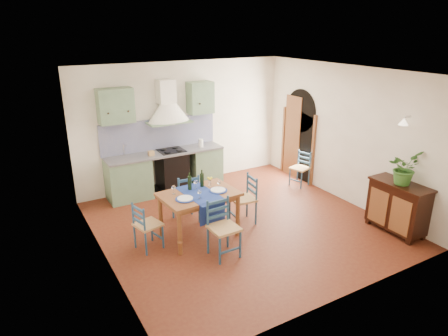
{
  "coord_description": "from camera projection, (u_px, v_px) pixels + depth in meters",
  "views": [
    {
      "loc": [
        -3.62,
        -5.64,
        3.53
      ],
      "look_at": [
        -0.2,
        0.3,
        1.06
      ],
      "focal_mm": 32.0,
      "sensor_mm": 36.0,
      "label": 1
    }
  ],
  "objects": [
    {
      "name": "chair_spare",
      "position": [
        301.0,
        168.0,
        9.2
      ],
      "size": [
        0.46,
        0.46,
        0.79
      ],
      "color": "navy",
      "rests_on": "ground"
    },
    {
      "name": "floor",
      "position": [
        241.0,
        224.0,
        7.5
      ],
      "size": [
        5.0,
        5.0,
        0.0
      ],
      "primitive_type": "plane",
      "color": "#4C1910",
      "rests_on": "ground"
    },
    {
      "name": "right_wall",
      "position": [
        335.0,
        135.0,
        8.44
      ],
      "size": [
        0.26,
        5.0,
        2.8
      ],
      "color": "white",
      "rests_on": "ground"
    },
    {
      "name": "chair_right",
      "position": [
        244.0,
        199.0,
        7.42
      ],
      "size": [
        0.47,
        0.47,
        0.92
      ],
      "color": "navy",
      "rests_on": "ground"
    },
    {
      "name": "chair_left",
      "position": [
        147.0,
        225.0,
        6.54
      ],
      "size": [
        0.47,
        0.47,
        0.83
      ],
      "color": "navy",
      "rests_on": "ground"
    },
    {
      "name": "ceiling",
      "position": [
        244.0,
        72.0,
        6.55
      ],
      "size": [
        5.0,
        5.0,
        0.01
      ],
      "primitive_type": "cube",
      "color": "silver",
      "rests_on": "back_wall"
    },
    {
      "name": "chair_far",
      "position": [
        186.0,
        197.0,
        7.45
      ],
      "size": [
        0.48,
        0.48,
        0.96
      ],
      "color": "navy",
      "rests_on": "ground"
    },
    {
      "name": "chair_near",
      "position": [
        223.0,
        228.0,
        6.34
      ],
      "size": [
        0.45,
        0.45,
        0.94
      ],
      "color": "navy",
      "rests_on": "ground"
    },
    {
      "name": "sideboard",
      "position": [
        398.0,
        205.0,
        7.07
      ],
      "size": [
        0.5,
        1.05,
        0.94
      ],
      "color": "black",
      "rests_on": "ground"
    },
    {
      "name": "dining_table",
      "position": [
        199.0,
        198.0,
        6.84
      ],
      "size": [
        1.34,
        1.02,
        1.14
      ],
      "color": "brown",
      "rests_on": "ground"
    },
    {
      "name": "left_wall",
      "position": [
        99.0,
        179.0,
        5.85
      ],
      "size": [
        0.04,
        5.0,
        2.8
      ],
      "primitive_type": "cube",
      "color": "white",
      "rests_on": "ground"
    },
    {
      "name": "back_wall",
      "position": [
        169.0,
        144.0,
        8.79
      ],
      "size": [
        5.0,
        0.96,
        2.8
      ],
      "color": "white",
      "rests_on": "ground"
    },
    {
      "name": "potted_plant",
      "position": [
        404.0,
        168.0,
        6.81
      ],
      "size": [
        0.62,
        0.57,
        0.59
      ],
      "primitive_type": "imported",
      "rotation": [
        0.0,
        0.0,
        0.23
      ],
      "color": "#326625",
      "rests_on": "sideboard"
    }
  ]
}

